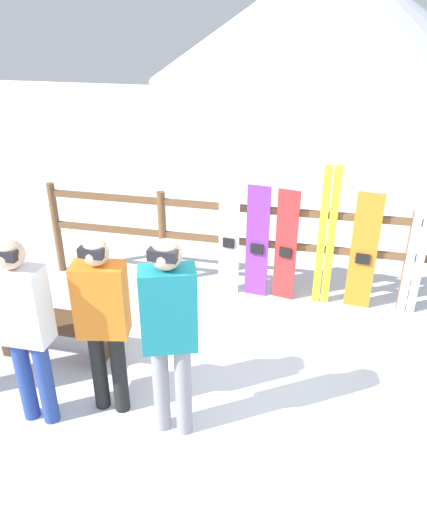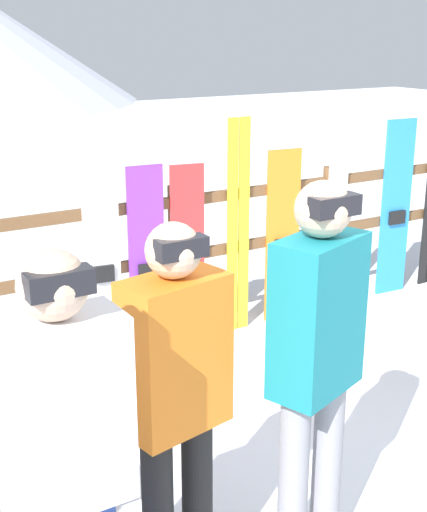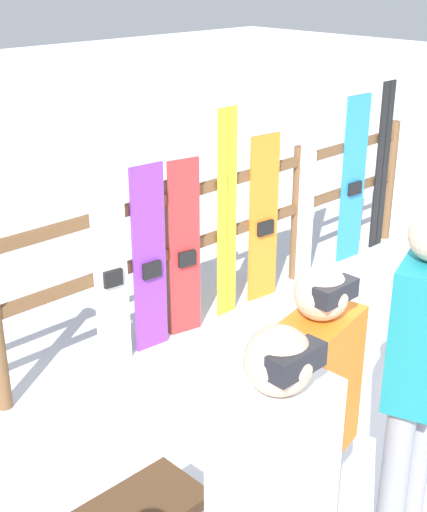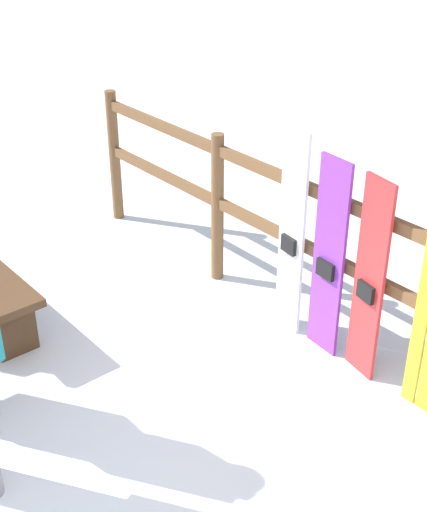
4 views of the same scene
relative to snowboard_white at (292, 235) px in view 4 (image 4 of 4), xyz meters
The scene contains 4 objects.
fence 0.61m from the snowboard_white, ahead, with size 5.99×0.10×1.24m.
snowboard_white is the anchor object (origin of this frame).
snowboard_purple 0.35m from the snowboard_white, ahead, with size 0.28×0.07×1.42m.
snowboard_red 0.69m from the snowboard_white, ahead, with size 0.26×0.09×1.40m.
Camera 4 is at (2.38, -1.20, 3.02)m, focal length 50.00 mm.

